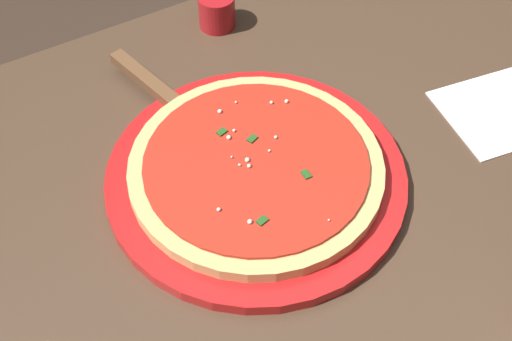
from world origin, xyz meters
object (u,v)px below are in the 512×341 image
Objects in this scene: serving_plate at (256,177)px; cup_small_sauce at (217,11)px; pizza at (256,167)px; pizza_server at (166,97)px; napkin_folded_right at (505,110)px.

cup_small_sauce is (-0.10, -0.28, 0.02)m from serving_plate.
serving_plate is 1.19× the size of pizza.
pizza is 1.30× the size of pizza_server.
pizza_server is 4.31× the size of cup_small_sauce.
pizza is at bearing 70.35° from cup_small_sauce.
pizza_server reaches higher than napkin_folded_right.
pizza is 0.34m from napkin_folded_right.
serving_plate is 1.55× the size of pizza_server.
napkin_folded_right is (-0.33, 0.06, -0.02)m from pizza.
serving_plate is at bearing 102.93° from pizza_server.
pizza_server is at bearing -30.84° from napkin_folded_right.
serving_plate is 6.65× the size of cup_small_sauce.
pizza is 5.59× the size of cup_small_sauce.
napkin_folded_right is at bearing 124.61° from cup_small_sauce.
pizza is 0.17m from pizza_server.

